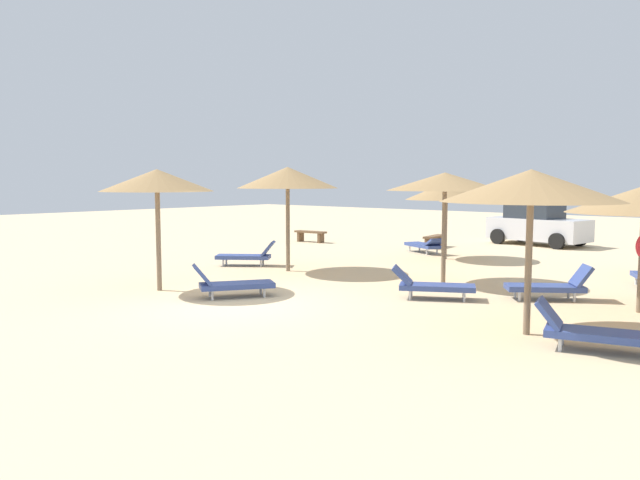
{
  "coord_description": "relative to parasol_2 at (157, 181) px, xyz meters",
  "views": [
    {
      "loc": [
        10.41,
        -8.91,
        2.72
      ],
      "look_at": [
        0.0,
        3.0,
        1.2
      ],
      "focal_mm": 35.2,
      "sensor_mm": 36.0,
      "label": 1
    }
  ],
  "objects": [
    {
      "name": "parked_car",
      "position": [
        2.71,
        16.75,
        -1.88
      ],
      "size": [
        4.21,
        2.47,
        1.72
      ],
      "color": "silver",
      "rests_on": "ground"
    },
    {
      "name": "lounger_6",
      "position": [
        9.89,
        1.3,
        -2.37
      ],
      "size": [
        1.96,
        1.13,
        0.79
      ],
      "color": "#33478C",
      "rests_on": "ground"
    },
    {
      "name": "lounger_0",
      "position": [
        7.75,
        5.12,
        -2.37
      ],
      "size": [
        1.86,
        1.61,
        0.81
      ],
      "color": "#33478C",
      "rests_on": "ground"
    },
    {
      "name": "lounger_3",
      "position": [
        5.64,
        3.44,
        -2.38
      ],
      "size": [
        1.95,
        1.49,
        0.75
      ],
      "color": "#33478C",
      "rests_on": "ground"
    },
    {
      "name": "parasol_5",
      "position": [
        0.09,
        4.47,
        0.08
      ],
      "size": [
        3.0,
        3.0,
        3.1
      ],
      "color": "#75604C",
      "rests_on": "ground"
    },
    {
      "name": "lounger_4",
      "position": [
        0.75,
        11.12,
        -2.39
      ],
      "size": [
        2.0,
        1.41,
        0.63
      ],
      "color": "#33478C",
      "rests_on": "ground"
    },
    {
      "name": "lounger_5",
      "position": [
        -1.69,
        4.46,
        -2.37
      ],
      "size": [
        1.87,
        1.63,
        0.79
      ],
      "color": "#33478C",
      "rests_on": "ground"
    },
    {
      "name": "bench_1",
      "position": [
        -5.23,
        11.38,
        -2.35
      ],
      "size": [
        1.53,
        0.55,
        0.49
      ],
      "color": "brown",
      "rests_on": "ground"
    },
    {
      "name": "parasol_6",
      "position": [
        8.65,
        1.68,
        -0.08
      ],
      "size": [
        3.13,
        3.13,
        2.91
      ],
      "color": "#75604C",
      "rests_on": "ground"
    },
    {
      "name": "ground_plane",
      "position": [
        2.64,
        0.01,
        -2.7
      ],
      "size": [
        80.0,
        80.0,
        0.0
      ],
      "primitive_type": "plane",
      "color": "beige"
    },
    {
      "name": "bench_0",
      "position": [
        0.04,
        13.01,
        -2.35
      ],
      "size": [
        0.6,
        1.54,
        0.49
      ],
      "color": "brown",
      "rests_on": "ground"
    },
    {
      "name": "parasol_3",
      "position": [
        4.72,
        5.57,
        -0.03
      ],
      "size": [
        3.04,
        3.04,
        2.91
      ],
      "color": "#75604C",
      "rests_on": "ground"
    },
    {
      "name": "parasol_4",
      "position": [
        2.18,
        10.09,
        -0.37
      ],
      "size": [
        2.78,
        2.78,
        2.64
      ],
      "color": "#75604C",
      "rests_on": "ground"
    },
    {
      "name": "parasol_2",
      "position": [
        0.0,
        0.0,
        0.0
      ],
      "size": [
        2.75,
        2.75,
        2.98
      ],
      "color": "#75604C",
      "rests_on": "ground"
    },
    {
      "name": "lounger_2",
      "position": [
        2.05,
        0.55,
        -2.37
      ],
      "size": [
        1.53,
        1.91,
        0.8
      ],
      "color": "#33478C",
      "rests_on": "ground"
    }
  ]
}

